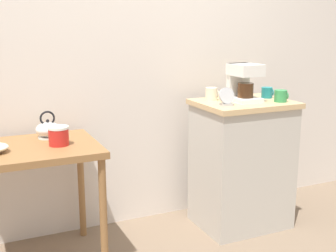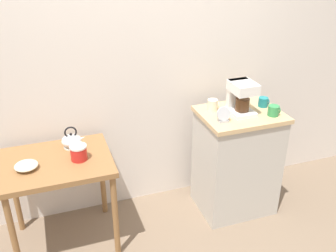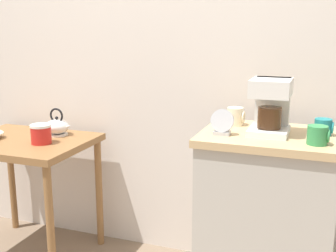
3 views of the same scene
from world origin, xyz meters
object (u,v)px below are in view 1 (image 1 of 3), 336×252
Objects in this scene: canister_enamel at (59,136)px; mug_tall_green at (281,96)px; mug_small_cream at (212,94)px; teakettle at (48,129)px; table_clock at (227,98)px; coffee_maker at (243,81)px; mug_dark_teal at (267,93)px.

canister_enamel is 1.52m from mug_tall_green.
canister_enamel is 1.32× the size of mug_small_cream.
table_clock is (1.11, -0.29, 0.17)m from teakettle.
coffee_maker is 2.77× the size of mug_tall_green.
mug_small_cream is at bearing -3.27° from teakettle.
table_clock reaches higher than canister_enamel.
teakettle is 1.57m from mug_tall_green.
mug_dark_teal is at bearing 2.54° from canister_enamel.
mug_small_cream is at bearing 148.61° from mug_tall_green.
canister_enamel is at bearing 175.71° from mug_tall_green.
mug_dark_teal is (1.55, -0.13, 0.15)m from teakettle.
table_clock is at bearing -4.71° from canister_enamel.
coffee_maker reaches higher than teakettle.
mug_small_cream is at bearing 7.02° from canister_enamel.
teakettle is 0.70× the size of coffee_maker.
table_clock is at bearing -14.62° from teakettle.
mug_tall_green is (0.22, -0.14, -0.10)m from coffee_maker.
coffee_maker is 3.03× the size of mug_dark_teal.
mug_dark_teal is (0.24, 0.04, -0.10)m from coffee_maker.
coffee_maker reaches higher than mug_small_cream.
mug_dark_teal is at bearing 9.78° from coffee_maker.
mug_small_cream is at bearing 149.71° from coffee_maker.
table_clock reaches higher than teakettle.
canister_enamel is 1.31m from coffee_maker.
canister_enamel is 1.41× the size of mug_dark_teal.
coffee_maker is 0.26m from mug_dark_teal.
mug_small_cream reaches higher than teakettle.
table_clock is (1.08, -0.09, 0.17)m from canister_enamel.
coffee_maker is 2.14× the size of table_clock.
mug_small_cream is (1.10, 0.14, 0.16)m from canister_enamel.
mug_tall_green reaches higher than mug_dark_teal.
coffee_maker is 2.85× the size of mug_small_cream.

